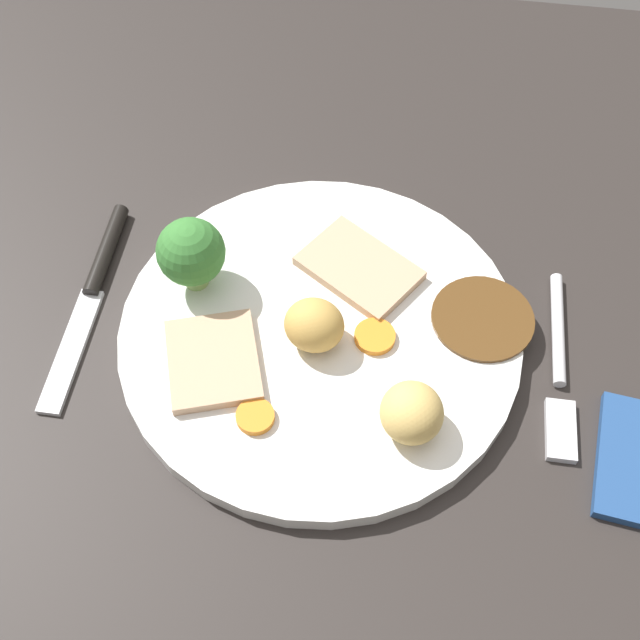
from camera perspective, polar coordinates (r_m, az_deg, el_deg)
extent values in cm
cube|color=#2B2623|center=(62.07, -2.73, -0.83)|extent=(120.00, 84.00, 3.60)
cylinder|color=white|center=(58.94, 0.00, -0.93)|extent=(28.84, 28.84, 1.40)
cylinder|color=#563819|center=(59.80, 11.28, 0.13)|extent=(7.42, 7.42, 0.30)
cube|color=tan|center=(56.89, -7.47, -2.82)|extent=(8.14, 8.84, 0.80)
cube|color=tan|center=(61.10, 2.74, 3.65)|extent=(10.10, 9.32, 0.80)
ellipsoid|color=#D8B260|center=(53.12, 6.42, -6.44)|extent=(4.91, 5.05, 3.67)
ellipsoid|color=tan|center=(56.27, -0.41, -0.36)|extent=(4.99, 4.72, 3.68)
cylinder|color=orange|center=(57.77, 3.84, -1.16)|extent=(2.92, 2.92, 0.52)
cylinder|color=orange|center=(54.52, -4.04, -6.80)|extent=(2.58, 2.58, 0.56)
cylinder|color=#8CB766|center=(60.75, -8.68, 3.17)|extent=(1.79, 1.79, 1.76)
sphere|color=#387A33|center=(58.72, -9.00, 4.72)|extent=(4.95, 4.95, 4.95)
cylinder|color=silver|center=(61.96, 16.27, -0.56)|extent=(0.99, 9.51, 0.90)
cube|color=silver|center=(57.82, 16.44, -7.40)|extent=(2.04, 4.52, 0.60)
cylinder|color=black|center=(65.79, -14.69, 4.75)|extent=(1.23, 8.50, 1.20)
cube|color=silver|center=(61.44, -16.96, -2.00)|extent=(1.74, 10.51, 0.40)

